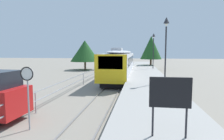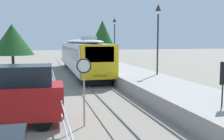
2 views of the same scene
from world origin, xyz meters
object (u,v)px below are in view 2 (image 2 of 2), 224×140
object	(u,v)px
platform_lamp_mid_platform	(158,26)
speed_limit_sign	(84,75)
commuter_train	(81,53)
platform_lamp_far_end	(115,31)
parked_van_red	(4,96)

from	to	relation	value
platform_lamp_mid_platform	speed_limit_sign	world-z (taller)	platform_lamp_mid_platform
platform_lamp_mid_platform	speed_limit_sign	xyz separation A→B (m)	(-6.93, -8.49, -2.50)
commuter_train	platform_lamp_far_end	distance (m)	6.28
parked_van_red	commuter_train	bearing A→B (deg)	72.21
speed_limit_sign	platform_lamp_far_end	bearing A→B (deg)	72.08
speed_limit_sign	commuter_train	bearing A→B (deg)	82.53
commuter_train	platform_lamp_mid_platform	size ratio (longest dim) A/B	3.67
commuter_train	parked_van_red	bearing A→B (deg)	-107.79
platform_lamp_far_end	speed_limit_sign	bearing A→B (deg)	-107.92
commuter_train	platform_lamp_far_end	size ratio (longest dim) A/B	3.67
platform_lamp_far_end	commuter_train	bearing A→B (deg)	-142.62
platform_lamp_far_end	parked_van_red	size ratio (longest dim) A/B	1.08
platform_lamp_far_end	speed_limit_sign	xyz separation A→B (m)	(-6.93, -21.44, -2.50)
platform_lamp_mid_platform	parked_van_red	bearing A→B (deg)	-142.46
platform_lamp_mid_platform	platform_lamp_far_end	distance (m)	12.95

